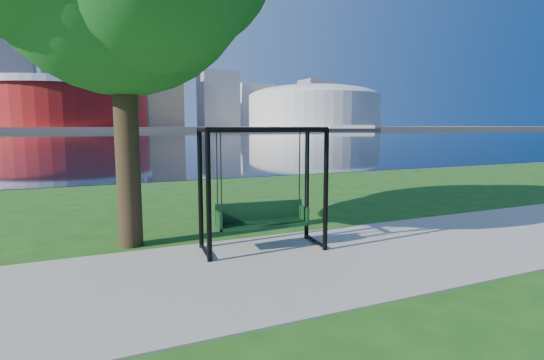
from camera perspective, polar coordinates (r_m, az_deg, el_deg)
ground at (r=8.19m, az=1.94°, el=-10.30°), size 900.00×900.00×0.00m
path at (r=7.76m, az=3.60°, el=-11.20°), size 120.00×4.00×0.03m
river at (r=109.09m, az=-22.46°, el=5.44°), size 900.00×180.00×0.02m
far_bank at (r=313.03m, az=-23.69°, el=6.40°), size 900.00×228.00×2.00m
stadium at (r=242.38m, az=-26.06°, el=9.33°), size 83.00×83.00×32.00m
arena at (r=279.13m, az=5.69°, el=9.99°), size 84.00×84.00×26.56m
skyline at (r=328.11m, az=-24.80°, el=12.47°), size 392.00×66.00×96.50m
swing at (r=8.39m, az=-1.35°, el=-1.56°), size 2.49×1.27×2.45m
barge at (r=229.92m, az=10.63°, el=6.87°), size 29.82×18.51×2.91m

